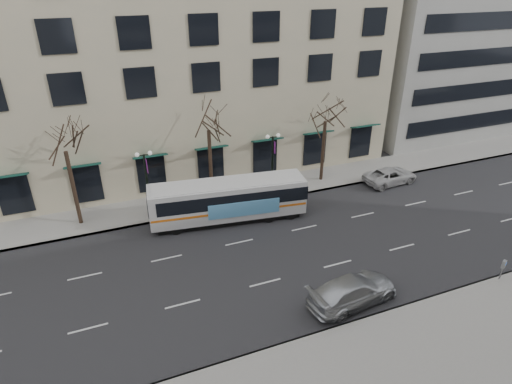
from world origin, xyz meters
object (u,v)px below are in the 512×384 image
silver_car (353,291)px  pay_station (503,266)px  city_bus (229,199)px  lamp_post_left (147,181)px  white_pickup (390,176)px  lamp_post_right (273,161)px  tree_far_right (326,110)px  tree_far_mid (208,118)px  tree_far_left (63,138)px

silver_car → pay_station: 9.40m
city_bus → lamp_post_left: bearing=160.6°
white_pickup → silver_car: bearing=131.6°
lamp_post_right → city_bus: lamp_post_right is taller
tree_far_right → city_bus: size_ratio=0.69×
city_bus → silver_car: 11.67m
white_pickup → pay_station: pay_station is taller
silver_car → city_bus: bearing=10.2°
tree_far_mid → white_pickup: bearing=-9.6°
lamp_post_right → silver_car: 14.02m
tree_far_left → silver_car: (13.90, -14.41, -5.91)m
tree_far_mid → pay_station: 21.58m
tree_far_left → white_pickup: (25.39, -2.60, -6.02)m
tree_far_right → lamp_post_left: 15.40m
city_bus → white_pickup: 15.07m
tree_far_mid → lamp_post_right: 6.41m
lamp_post_right → white_pickup: 10.81m
tree_far_left → lamp_post_right: size_ratio=1.60×
silver_car → white_pickup: silver_car is taller
lamp_post_left → white_pickup: (20.38, -2.00, -2.27)m
tree_far_left → tree_far_right: size_ratio=1.03×
tree_far_mid → white_pickup: (15.39, -2.60, -6.23)m
silver_car → white_pickup: 16.47m
tree_far_left → city_bus: bearing=-17.8°
tree_far_right → lamp_post_right: size_ratio=1.55×
tree_far_right → pay_station: (3.14, -16.10, -5.32)m
lamp_post_left → pay_station: size_ratio=3.96×
city_bus → pay_station: (12.77, -12.78, -0.59)m
white_pickup → tree_far_left: bearing=80.0°
tree_far_right → lamp_post_right: tree_far_right is taller
tree_far_left → pay_station: 28.74m
white_pickup → tree_far_right: bearing=60.1°
city_bus → white_pickup: (15.02, 0.72, -1.01)m
silver_car → pay_station: (9.24, -1.70, 0.31)m
tree_far_right → city_bus: (-9.63, -3.32, -4.73)m
tree_far_mid → tree_far_left: bearing=-180.0°
city_bus → silver_car: bearing=-64.8°
tree_far_right → white_pickup: (5.39, -2.60, -5.74)m
white_pickup → lamp_post_left: bearing=80.2°
lamp_post_left → lamp_post_right: same height
lamp_post_left → tree_far_left: bearing=173.2°
lamp_post_right → city_bus: 5.52m
lamp_post_right → silver_car: bearing=-94.6°
lamp_post_left → silver_car: (8.89, -13.81, -2.16)m
tree_far_mid → white_pickup: tree_far_mid is taller
tree_far_left → tree_far_mid: size_ratio=0.98×
lamp_post_left → lamp_post_right: size_ratio=1.00×
pay_station → white_pickup: bearing=56.4°
tree_far_left → city_bus: size_ratio=0.72×
tree_far_mid → lamp_post_right: bearing=-6.8°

